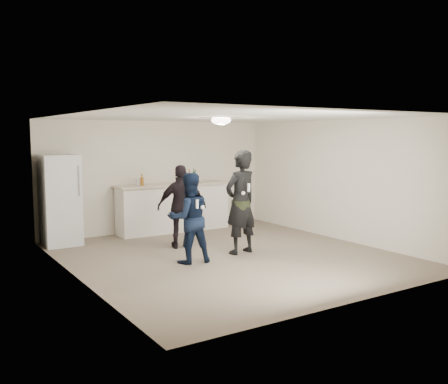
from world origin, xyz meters
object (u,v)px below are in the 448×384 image
woman (241,202)px  man (189,218)px  fridge (60,200)px  spectator (182,207)px  counter (174,208)px  shaker (137,182)px

woman → man: bearing=-5.3°
fridge → spectator: size_ratio=1.11×
counter → spectator: bearing=-111.6°
fridge → woman: size_ratio=0.94×
man → woman: (1.13, 0.09, 0.18)m
spectator → counter: bearing=-91.8°
fridge → woman: 3.63m
woman → spectator: (-0.69, 1.00, -0.15)m
fridge → woman: bearing=-44.1°
fridge → shaker: size_ratio=10.59×
spectator → man: bearing=87.8°
counter → spectator: 1.75m
shaker → woman: size_ratio=0.09×
fridge → man: bearing=-60.5°
man → spectator: spectator is taller
woman → spectator: woman is taller
woman → shaker: bearing=-79.1°
shaker → spectator: bearing=-80.3°
counter → spectator: spectator is taller
fridge → spectator: fridge is taller
counter → woman: 2.64m
counter → man: man is taller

